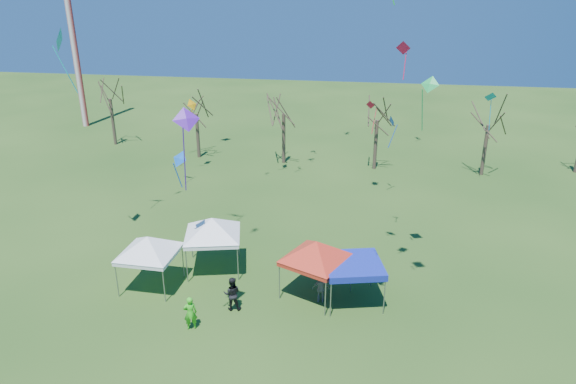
{
  "coord_description": "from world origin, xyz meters",
  "views": [
    {
      "loc": [
        5.72,
        -20.72,
        15.31
      ],
      "look_at": [
        1.68,
        3.0,
        5.7
      ],
      "focal_mm": 32.0,
      "sensor_mm": 36.0,
      "label": 1
    }
  ],
  "objects_px": {
    "tree_3": "(378,102)",
    "tent_white_west": "(148,240)",
    "tree_2": "(284,96)",
    "person_grey": "(321,289)",
    "tent_blue": "(353,265)",
    "tree_0": "(108,82)",
    "tent_white_mid": "(212,221)",
    "tent_red": "(317,245)",
    "tree_1": "(195,98)",
    "tree_4": "(491,106)",
    "person_dark": "(232,294)",
    "radio_mast": "(70,15)",
    "person_green": "(190,313)"
  },
  "relations": [
    {
      "from": "tree_2",
      "to": "person_grey",
      "type": "height_order",
      "value": "tree_2"
    },
    {
      "from": "tent_white_west",
      "to": "tent_red",
      "type": "distance_m",
      "value": 8.98
    },
    {
      "from": "tree_1",
      "to": "tent_white_west",
      "type": "distance_m",
      "value": 23.38
    },
    {
      "from": "tent_blue",
      "to": "tree_3",
      "type": "bearing_deg",
      "value": 87.67
    },
    {
      "from": "tree_4",
      "to": "tree_1",
      "type": "bearing_deg",
      "value": 178.58
    },
    {
      "from": "tree_2",
      "to": "tent_red",
      "type": "xyz_separation_m",
      "value": [
        5.59,
        -21.7,
        -3.31
      ]
    },
    {
      "from": "radio_mast",
      "to": "tent_blue",
      "type": "distance_m",
      "value": 46.92
    },
    {
      "from": "tree_3",
      "to": "tree_4",
      "type": "bearing_deg",
      "value": -0.26
    },
    {
      "from": "tree_1",
      "to": "person_green",
      "type": "distance_m",
      "value": 27.67
    },
    {
      "from": "tree_3",
      "to": "tree_4",
      "type": "relative_size",
      "value": 1.0
    },
    {
      "from": "tree_2",
      "to": "person_grey",
      "type": "bearing_deg",
      "value": -75.07
    },
    {
      "from": "tent_white_west",
      "to": "tent_red",
      "type": "relative_size",
      "value": 1.02
    },
    {
      "from": "tree_2",
      "to": "tree_3",
      "type": "height_order",
      "value": "tree_2"
    },
    {
      "from": "tree_2",
      "to": "tent_red",
      "type": "distance_m",
      "value": 22.65
    },
    {
      "from": "tree_1",
      "to": "person_grey",
      "type": "height_order",
      "value": "tree_1"
    },
    {
      "from": "tree_2",
      "to": "tent_blue",
      "type": "distance_m",
      "value": 23.53
    },
    {
      "from": "tent_white_mid",
      "to": "tent_blue",
      "type": "relative_size",
      "value": 1.18
    },
    {
      "from": "tree_0",
      "to": "tree_4",
      "type": "distance_m",
      "value": 36.36
    },
    {
      "from": "tent_white_mid",
      "to": "person_green",
      "type": "xyz_separation_m",
      "value": [
        0.59,
        -5.67,
        -2.16
      ]
    },
    {
      "from": "tent_white_west",
      "to": "radio_mast",
      "type": "bearing_deg",
      "value": 124.85
    },
    {
      "from": "person_dark",
      "to": "tree_1",
      "type": "bearing_deg",
      "value": -77.62
    },
    {
      "from": "tree_4",
      "to": "tent_blue",
      "type": "height_order",
      "value": "tree_4"
    },
    {
      "from": "tree_0",
      "to": "tree_4",
      "type": "xyz_separation_m",
      "value": [
        36.2,
        -3.38,
        -0.43
      ]
    },
    {
      "from": "person_green",
      "to": "tree_4",
      "type": "bearing_deg",
      "value": -147.05
    },
    {
      "from": "tree_4",
      "to": "tent_blue",
      "type": "relative_size",
      "value": 2.24
    },
    {
      "from": "tree_3",
      "to": "tent_white_mid",
      "type": "bearing_deg",
      "value": -114.55
    },
    {
      "from": "tent_blue",
      "to": "tent_white_mid",
      "type": "bearing_deg",
      "value": 166.43
    },
    {
      "from": "person_dark",
      "to": "tree_2",
      "type": "bearing_deg",
      "value": -96.4
    },
    {
      "from": "tent_blue",
      "to": "tree_1",
      "type": "bearing_deg",
      "value": 125.68
    },
    {
      "from": "tent_white_west",
      "to": "tent_blue",
      "type": "relative_size",
      "value": 1.13
    },
    {
      "from": "tree_0",
      "to": "radio_mast",
      "type": "bearing_deg",
      "value": 137.23
    },
    {
      "from": "tree_0",
      "to": "tree_3",
      "type": "bearing_deg",
      "value": -7.08
    },
    {
      "from": "tent_red",
      "to": "person_grey",
      "type": "bearing_deg",
      "value": -59.07
    },
    {
      "from": "tree_1",
      "to": "person_green",
      "type": "relative_size",
      "value": 4.31
    },
    {
      "from": "tree_3",
      "to": "tent_white_mid",
      "type": "height_order",
      "value": "tree_3"
    },
    {
      "from": "tree_1",
      "to": "tent_white_mid",
      "type": "xyz_separation_m",
      "value": [
        7.84,
        -20.22,
        -2.76
      ]
    },
    {
      "from": "tree_0",
      "to": "person_grey",
      "type": "xyz_separation_m",
      "value": [
        24.43,
        -25.3,
        -5.71
      ]
    },
    {
      "from": "tree_2",
      "to": "tent_red",
      "type": "relative_size",
      "value": 2.09
    },
    {
      "from": "tree_4",
      "to": "tree_2",
      "type": "bearing_deg",
      "value": 178.78
    },
    {
      "from": "tree_0",
      "to": "tent_white_mid",
      "type": "relative_size",
      "value": 2.04
    },
    {
      "from": "radio_mast",
      "to": "tent_blue",
      "type": "bearing_deg",
      "value": -43.55
    },
    {
      "from": "tree_4",
      "to": "tree_0",
      "type": "bearing_deg",
      "value": 174.66
    },
    {
      "from": "tree_3",
      "to": "tent_white_mid",
      "type": "xyz_separation_m",
      "value": [
        -8.96,
        -19.62,
        -3.05
      ]
    },
    {
      "from": "radio_mast",
      "to": "person_dark",
      "type": "bearing_deg",
      "value": -50.79
    },
    {
      "from": "tent_red",
      "to": "tent_blue",
      "type": "distance_m",
      "value": 2.14
    },
    {
      "from": "tree_3",
      "to": "tent_white_west",
      "type": "height_order",
      "value": "tree_3"
    },
    {
      "from": "radio_mast",
      "to": "person_green",
      "type": "distance_m",
      "value": 45.12
    },
    {
      "from": "tree_3",
      "to": "tent_white_west",
      "type": "xyz_separation_m",
      "value": [
        -11.76,
        -22.03,
        -3.24
      ]
    },
    {
      "from": "tree_1",
      "to": "person_grey",
      "type": "distance_m",
      "value": 27.2
    },
    {
      "from": "tree_4",
      "to": "tent_white_west",
      "type": "bearing_deg",
      "value": -133.8
    }
  ]
}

